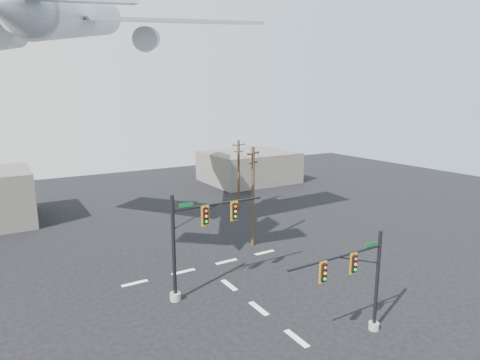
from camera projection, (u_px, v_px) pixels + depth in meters
ground at (297, 338)px, 23.47m from camera, size 120.00×120.00×0.00m
lane_markings at (248, 300)px, 27.94m from camera, size 14.00×21.20×0.01m
signal_mast_near at (360, 283)px, 22.92m from camera, size 7.04×0.69×6.30m
signal_mast_far at (194, 241)px, 27.86m from camera, size 7.41×0.83×7.56m
utility_pole_a at (253, 195)px, 37.31m from camera, size 1.79×0.88×9.50m
utility_pole_b at (239, 174)px, 49.65m from camera, size 1.79×0.30×8.82m
power_lines at (245, 149)px, 42.74m from camera, size 6.97×11.43×0.03m
airliner at (77, 16)px, 33.75m from camera, size 28.94×31.65×8.81m
building_right at (249, 167)px, 67.66m from camera, size 14.00×12.00×5.00m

